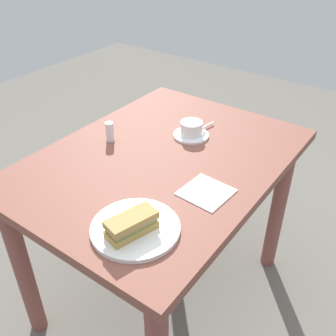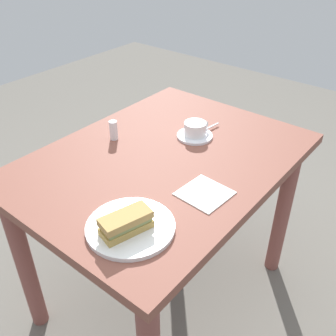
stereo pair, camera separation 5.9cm
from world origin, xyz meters
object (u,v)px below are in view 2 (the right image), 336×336
at_px(coffee_saucer, 195,136).
at_px(napkin, 205,193).
at_px(salt_shaker, 113,130).
at_px(sandwich_front, 126,223).
at_px(sandwich_plate, 130,227).
at_px(spoon, 208,128).
at_px(dining_table, 163,185).
at_px(coffee_cup, 195,128).

relative_size(coffee_saucer, napkin, 0.96).
relative_size(napkin, salt_shaker, 1.91).
bearing_deg(sandwich_front, sandwich_plate, 18.52).
height_order(sandwich_front, spoon, sandwich_front).
height_order(dining_table, sandwich_front, sandwich_front).
relative_size(sandwich_front, napkin, 1.06).
distance_m(dining_table, sandwich_plate, 0.43).
bearing_deg(sandwich_front, spoon, 14.36).
bearing_deg(salt_shaker, spoon, -40.70).
relative_size(sandwich_front, coffee_cup, 1.41).
bearing_deg(coffee_saucer, dining_table, 178.38).
height_order(napkin, salt_shaker, salt_shaker).
xyz_separation_m(sandwich_plate, salt_shaker, (0.34, 0.42, 0.03)).
bearing_deg(spoon, napkin, -147.34).
bearing_deg(sandwich_plate, salt_shaker, 50.55).
height_order(sandwich_front, napkin, sandwich_front).
xyz_separation_m(dining_table, spoon, (0.27, -0.02, 0.14)).
distance_m(sandwich_front, napkin, 0.30).
bearing_deg(napkin, coffee_cup, 40.34).
xyz_separation_m(sandwich_plate, coffee_cup, (0.56, 0.17, 0.03)).
distance_m(sandwich_plate, napkin, 0.28).
bearing_deg(spoon, salt_shaker, 139.30).
height_order(sandwich_plate, sandwich_front, sandwich_front).
bearing_deg(sandwich_front, coffee_saucer, 17.21).
bearing_deg(salt_shaker, dining_table, -84.79).
bearing_deg(spoon, dining_table, 176.52).
height_order(spoon, salt_shaker, salt_shaker).
relative_size(dining_table, salt_shaker, 13.88).
height_order(sandwich_plate, coffee_cup, coffee_cup).
height_order(dining_table, sandwich_plate, sandwich_plate).
bearing_deg(sandwich_plate, dining_table, 26.08).
distance_m(spoon, salt_shaker, 0.39).
xyz_separation_m(sandwich_plate, sandwich_front, (-0.02, -0.01, 0.04)).
relative_size(dining_table, spoon, 11.05).
distance_m(dining_table, salt_shaker, 0.29).
bearing_deg(sandwich_plate, coffee_cup, 17.08).
xyz_separation_m(spoon, napkin, (-0.37, -0.23, -0.01)).
height_order(coffee_cup, napkin, coffee_cup).
bearing_deg(coffee_saucer, napkin, -139.48).
bearing_deg(sandwich_front, salt_shaker, 49.23).
height_order(spoon, napkin, spoon).
distance_m(dining_table, coffee_saucer, 0.24).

